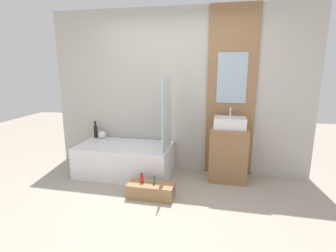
{
  "coord_description": "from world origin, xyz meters",
  "views": [
    {
      "loc": [
        0.77,
        -2.6,
        1.71
      ],
      "look_at": [
        0.05,
        0.68,
        0.94
      ],
      "focal_mm": 28.0,
      "sensor_mm": 36.0,
      "label": 1
    }
  ],
  "objects_px": {
    "vase_round_light": "(102,135)",
    "wooden_step_bench": "(151,190)",
    "bathtub": "(125,160)",
    "vase_tall_dark": "(96,131)",
    "bottle_soap_primary": "(142,178)",
    "sink": "(230,123)",
    "bottle_soap_secondary": "(154,180)"
  },
  "relations": [
    {
      "from": "bottle_soap_primary",
      "to": "wooden_step_bench",
      "type": "bearing_deg",
      "value": -0.0
    },
    {
      "from": "vase_tall_dark",
      "to": "bottle_soap_primary",
      "type": "bearing_deg",
      "value": -39.99
    },
    {
      "from": "bathtub",
      "to": "bottle_soap_primary",
      "type": "bearing_deg",
      "value": -52.7
    },
    {
      "from": "wooden_step_bench",
      "to": "vase_round_light",
      "type": "distance_m",
      "value": 1.53
    },
    {
      "from": "vase_round_light",
      "to": "bathtub",
      "type": "bearing_deg",
      "value": -28.47
    },
    {
      "from": "bottle_soap_primary",
      "to": "bottle_soap_secondary",
      "type": "height_order",
      "value": "bottle_soap_primary"
    },
    {
      "from": "bathtub",
      "to": "vase_round_light",
      "type": "distance_m",
      "value": 0.67
    },
    {
      "from": "bottle_soap_primary",
      "to": "vase_tall_dark",
      "type": "bearing_deg",
      "value": 140.01
    },
    {
      "from": "bathtub",
      "to": "wooden_step_bench",
      "type": "xyz_separation_m",
      "value": [
        0.61,
        -0.64,
        -0.15
      ]
    },
    {
      "from": "sink",
      "to": "bottle_soap_primary",
      "type": "relative_size",
      "value": 3.26
    },
    {
      "from": "vase_tall_dark",
      "to": "wooden_step_bench",
      "type": "bearing_deg",
      "value": -37.12
    },
    {
      "from": "bathtub",
      "to": "vase_tall_dark",
      "type": "distance_m",
      "value": 0.81
    },
    {
      "from": "bathtub",
      "to": "vase_tall_dark",
      "type": "xyz_separation_m",
      "value": [
        -0.65,
        0.32,
        0.36
      ]
    },
    {
      "from": "bathtub",
      "to": "bottle_soap_primary",
      "type": "xyz_separation_m",
      "value": [
        0.49,
        -0.64,
        0.01
      ]
    },
    {
      "from": "wooden_step_bench",
      "to": "vase_round_light",
      "type": "bearing_deg",
      "value": 140.81
    },
    {
      "from": "vase_round_light",
      "to": "bottle_soap_secondary",
      "type": "bearing_deg",
      "value": -38.07
    },
    {
      "from": "bathtub",
      "to": "wooden_step_bench",
      "type": "distance_m",
      "value": 0.9
    },
    {
      "from": "vase_round_light",
      "to": "wooden_step_bench",
      "type": "bearing_deg",
      "value": -39.19
    },
    {
      "from": "bathtub",
      "to": "vase_round_light",
      "type": "bearing_deg",
      "value": 151.53
    },
    {
      "from": "bathtub",
      "to": "bottle_soap_primary",
      "type": "height_order",
      "value": "bathtub"
    },
    {
      "from": "sink",
      "to": "bottle_soap_primary",
      "type": "height_order",
      "value": "sink"
    },
    {
      "from": "bathtub",
      "to": "vase_tall_dark",
      "type": "height_order",
      "value": "vase_tall_dark"
    },
    {
      "from": "bathtub",
      "to": "wooden_step_bench",
      "type": "bearing_deg",
      "value": -46.33
    },
    {
      "from": "bottle_soap_secondary",
      "to": "vase_tall_dark",
      "type": "bearing_deg",
      "value": 143.86
    },
    {
      "from": "vase_tall_dark",
      "to": "vase_round_light",
      "type": "xyz_separation_m",
      "value": [
        0.13,
        -0.04,
        -0.05
      ]
    },
    {
      "from": "bathtub",
      "to": "sink",
      "type": "xyz_separation_m",
      "value": [
        1.61,
        0.16,
        0.65
      ]
    },
    {
      "from": "vase_round_light",
      "to": "bottle_soap_primary",
      "type": "xyz_separation_m",
      "value": [
        1.01,
        -0.92,
        -0.31
      ]
    },
    {
      "from": "vase_round_light",
      "to": "sink",
      "type": "bearing_deg",
      "value": -3.27
    },
    {
      "from": "vase_round_light",
      "to": "bottle_soap_secondary",
      "type": "height_order",
      "value": "vase_round_light"
    },
    {
      "from": "wooden_step_bench",
      "to": "vase_round_light",
      "type": "relative_size",
      "value": 4.58
    },
    {
      "from": "vase_round_light",
      "to": "bottle_soap_primary",
      "type": "distance_m",
      "value": 1.4
    },
    {
      "from": "bottle_soap_secondary",
      "to": "sink",
      "type": "bearing_deg",
      "value": 40.12
    }
  ]
}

